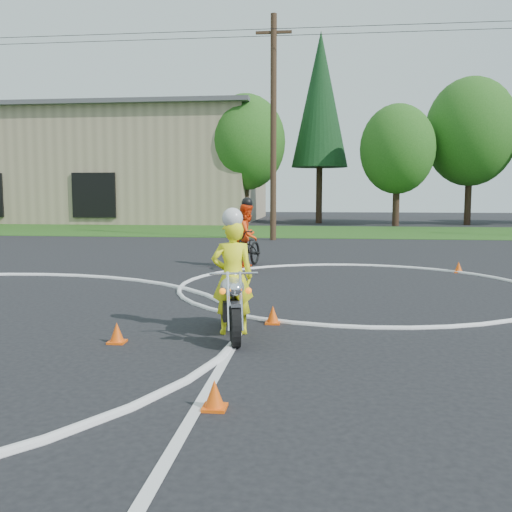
# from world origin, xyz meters

# --- Properties ---
(grass_strip) EXTENTS (120.00, 10.00, 0.02)m
(grass_strip) POSITION_xyz_m (0.00, 27.00, 0.01)
(grass_strip) COLOR #1E4714
(grass_strip) RESTS_ON ground
(course_markings) EXTENTS (19.05, 19.05, 0.12)m
(course_markings) POSITION_xyz_m (2.17, 4.35, 0.01)
(course_markings) COLOR silver
(course_markings) RESTS_ON ground
(primary_motorcycle) EXTENTS (0.73, 1.95, 1.04)m
(primary_motorcycle) POSITION_xyz_m (5.89, 3.33, 0.50)
(primary_motorcycle) COLOR black
(primary_motorcycle) RESTS_ON ground
(rider_primary_grp) EXTENTS (0.72, 0.55, 1.93)m
(rider_primary_grp) POSITION_xyz_m (5.88, 3.47, 0.93)
(rider_primary_grp) COLOR #FBFB1A
(rider_primary_grp) RESTS_ON ground
(rider_second_grp) EXTENTS (1.19, 2.22, 2.02)m
(rider_second_grp) POSITION_xyz_m (5.08, 11.24, 0.71)
(rider_second_grp) COLOR black
(rider_second_grp) RESTS_ON ground
(traffic_cones) EXTENTS (17.04, 15.13, 0.30)m
(traffic_cones) POSITION_xyz_m (5.07, 3.57, 0.14)
(traffic_cones) COLOR #F4530C
(traffic_cones) RESTS_ON ground
(warehouse) EXTENTS (41.00, 17.00, 8.30)m
(warehouse) POSITION_xyz_m (-18.00, 39.99, 4.16)
(warehouse) COLOR tan
(warehouse) RESTS_ON ground
(treeline) EXTENTS (38.20, 8.10, 14.52)m
(treeline) POSITION_xyz_m (14.78, 34.61, 6.62)
(treeline) COLOR #382619
(treeline) RESTS_ON ground
(utility_poles) EXTENTS (41.60, 1.12, 10.00)m
(utility_poles) POSITION_xyz_m (5.00, 21.00, 5.20)
(utility_poles) COLOR #473321
(utility_poles) RESTS_ON ground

